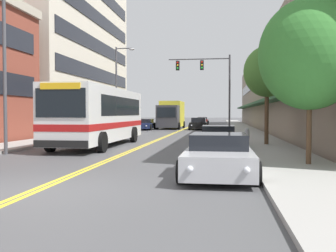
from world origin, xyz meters
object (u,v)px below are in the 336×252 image
(car_black_moving_lead, at_px, (199,124))
(box_truck, at_px, (171,115))
(car_red_moving_second, at_px, (203,121))
(street_tree_right_near, at_px, (310,54))
(street_tree_right_mid, at_px, (267,72))
(car_charcoal_parked_left_far, at_px, (116,128))
(car_silver_parked_right_foreground, at_px, (219,156))
(street_lamp_left_far, at_px, (119,83))
(street_lamp_left_near, at_px, (11,47))
(car_navy_parked_left_near, at_px, (145,125))
(city_bus, at_px, (100,114))
(traffic_signal_mast, at_px, (210,78))
(fire_hydrant, at_px, (247,135))
(car_dark_grey_parked_right_mid, at_px, (218,138))

(car_black_moving_lead, distance_m, box_truck, 4.38)
(car_red_moving_second, distance_m, street_tree_right_near, 53.19)
(car_black_moving_lead, bearing_deg, street_tree_right_mid, -76.58)
(car_charcoal_parked_left_far, bearing_deg, car_silver_parked_right_foreground, -65.84)
(car_charcoal_parked_left_far, bearing_deg, car_black_moving_lead, 63.01)
(street_lamp_left_far, bearing_deg, car_black_moving_lead, 53.18)
(street_lamp_left_near, relative_size, street_lamp_left_far, 1.02)
(car_charcoal_parked_left_far, bearing_deg, street_tree_right_near, -55.99)
(car_navy_parked_left_near, relative_size, street_lamp_left_near, 0.59)
(car_navy_parked_left_near, bearing_deg, car_black_moving_lead, 11.45)
(car_charcoal_parked_left_far, xyz_separation_m, car_red_moving_second, (5.55, 35.16, -0.02))
(car_black_moving_lead, distance_m, street_lamp_left_far, 12.23)
(car_black_moving_lead, relative_size, box_truck, 0.58)
(street_tree_right_near, xyz_separation_m, street_tree_right_mid, (-0.45, 8.32, 0.32))
(city_bus, relative_size, car_charcoal_parked_left_far, 2.20)
(street_lamp_left_far, bearing_deg, box_truck, 73.71)
(street_lamp_left_far, relative_size, street_tree_right_near, 1.43)
(car_silver_parked_right_foreground, bearing_deg, car_red_moving_second, 93.40)
(city_bus, distance_m, box_truck, 24.77)
(car_black_moving_lead, bearing_deg, traffic_signal_mast, -77.63)
(city_bus, relative_size, box_truck, 1.36)
(car_navy_parked_left_near, distance_m, street_tree_right_near, 31.09)
(city_bus, relative_size, street_tree_right_mid, 1.92)
(car_navy_parked_left_near, bearing_deg, street_tree_right_mid, -61.05)
(car_navy_parked_left_near, height_order, street_tree_right_mid, street_tree_right_mid)
(car_black_moving_lead, bearing_deg, street_lamp_left_far, -126.82)
(traffic_signal_mast, xyz_separation_m, street_lamp_left_far, (-8.37, -2.53, -0.58))
(car_red_moving_second, bearing_deg, car_charcoal_parked_left_far, -98.98)
(car_black_moving_lead, xyz_separation_m, street_tree_right_mid, (5.14, -21.54, 3.56))
(car_red_moving_second, bearing_deg, car_black_moving_lead, -88.22)
(box_truck, relative_size, street_lamp_left_far, 0.97)
(city_bus, bearing_deg, car_charcoal_parked_left_far, 100.90)
(traffic_signal_mast, height_order, street_tree_right_near, traffic_signal_mast)
(street_tree_right_near, bearing_deg, street_lamp_left_near, 168.80)
(car_red_moving_second, relative_size, traffic_signal_mast, 0.64)
(car_silver_parked_right_foreground, height_order, traffic_signal_mast, traffic_signal_mast)
(car_silver_parked_right_foreground, relative_size, street_tree_right_near, 0.82)
(car_charcoal_parked_left_far, bearing_deg, fire_hydrant, -39.58)
(car_black_moving_lead, bearing_deg, street_lamp_left_near, -103.99)
(car_silver_parked_right_foreground, distance_m, car_dark_grey_parked_right_mid, 8.03)
(car_dark_grey_parked_right_mid, bearing_deg, car_navy_parked_left_near, 110.68)
(car_charcoal_parked_left_far, bearing_deg, box_truck, 79.40)
(city_bus, xyz_separation_m, street_tree_right_mid, (9.46, 0.85, 2.36))
(car_silver_parked_right_foreground, height_order, car_black_moving_lead, car_black_moving_lead)
(car_red_moving_second, height_order, street_tree_right_mid, street_tree_right_mid)
(car_navy_parked_left_near, xyz_separation_m, box_truck, (2.57, 3.60, 1.13))
(car_navy_parked_left_near, height_order, traffic_signal_mast, traffic_signal_mast)
(car_charcoal_parked_left_far, distance_m, car_silver_parked_right_foreground, 21.52)
(car_navy_parked_left_near, xyz_separation_m, fire_hydrant, (10.20, -19.64, -0.01))
(car_charcoal_parked_left_far, distance_m, fire_hydrant, 13.46)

